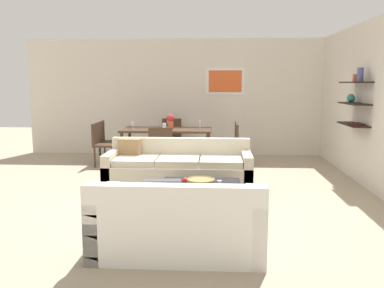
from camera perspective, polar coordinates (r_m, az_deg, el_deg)
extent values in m
plane|color=tan|center=(6.28, -1.91, -7.04)|extent=(18.00, 18.00, 0.00)
cube|color=silver|center=(9.56, 1.84, 6.55)|extent=(8.40, 0.06, 2.70)
cube|color=white|center=(9.51, 4.68, 8.77)|extent=(0.89, 0.02, 0.62)
cube|color=#E55926|center=(9.49, 4.68, 8.77)|extent=(0.76, 0.01, 0.50)
cube|color=silver|center=(7.07, 23.90, 5.09)|extent=(0.06, 8.20, 2.70)
cube|color=black|center=(7.29, 21.99, 8.04)|extent=(0.28, 0.90, 0.02)
cube|color=black|center=(7.29, 21.83, 5.30)|extent=(0.28, 0.90, 0.02)
cube|color=black|center=(7.32, 21.68, 2.56)|extent=(0.28, 0.90, 0.02)
cylinder|color=#4C518C|center=(7.10, 22.56, 9.00)|extent=(0.10, 0.10, 0.22)
sphere|color=teal|center=(7.46, 21.44, 6.01)|extent=(0.14, 0.14, 0.14)
cylinder|color=#D85933|center=(7.33, 21.90, 8.61)|extent=(0.07, 0.07, 0.12)
cube|color=#4C1E19|center=(7.17, 22.06, 2.65)|extent=(0.20, 0.28, 0.03)
cube|color=beige|center=(6.52, -1.87, -4.55)|extent=(2.29, 0.90, 0.42)
cube|color=beige|center=(6.80, -1.59, -0.64)|extent=(2.29, 0.16, 0.36)
cube|color=beige|center=(6.68, -11.12, -3.59)|extent=(0.14, 0.90, 0.60)
cube|color=beige|center=(6.49, 7.66, -3.87)|extent=(0.14, 0.90, 0.60)
cube|color=beige|center=(6.52, -7.80, -2.28)|extent=(0.65, 0.70, 0.10)
cube|color=beige|center=(6.43, -1.91, -2.37)|extent=(0.65, 0.70, 0.10)
cube|color=beige|center=(6.40, 4.09, -2.44)|extent=(0.65, 0.70, 0.10)
cube|color=#99724C|center=(6.75, -8.74, -0.81)|extent=(0.36, 0.13, 0.36)
cube|color=white|center=(4.20, -1.93, -12.07)|extent=(1.68, 0.90, 0.42)
cube|color=white|center=(3.73, -2.50, -8.46)|extent=(1.68, 0.16, 0.36)
cube|color=white|center=(4.17, 8.84, -11.00)|extent=(0.14, 0.90, 0.60)
cube|color=white|center=(4.31, -12.35, -10.46)|extent=(0.14, 0.90, 0.60)
cube|color=white|center=(4.14, 2.99, -8.60)|extent=(0.68, 0.70, 0.10)
cube|color=white|center=(4.20, -6.70, -8.38)|extent=(0.68, 0.70, 0.10)
cube|color=#4C4C56|center=(3.91, -4.20, -7.64)|extent=(0.37, 0.15, 0.36)
cube|color=black|center=(5.32, 1.23, -7.82)|extent=(1.05, 0.93, 0.38)
cylinder|color=#99844C|center=(5.30, 1.23, -5.36)|extent=(0.37, 0.37, 0.07)
torus|color=#99844C|center=(5.29, 1.23, -5.00)|extent=(0.37, 0.37, 0.02)
cylinder|color=silver|center=(5.24, 3.86, -5.53)|extent=(0.06, 0.06, 0.07)
sphere|color=red|center=(5.32, -0.96, -5.19)|extent=(0.09, 0.09, 0.09)
cube|color=#422D1E|center=(8.39, -3.58, 2.00)|extent=(1.84, 0.85, 0.04)
cylinder|color=#422D1E|center=(8.24, -9.80, -0.87)|extent=(0.06, 0.06, 0.71)
cylinder|color=#422D1E|center=(8.02, 2.23, -1.00)|extent=(0.06, 0.06, 0.71)
cylinder|color=#422D1E|center=(8.94, -8.73, -0.10)|extent=(0.06, 0.06, 0.71)
cylinder|color=#422D1E|center=(8.75, 2.33, -0.20)|extent=(0.06, 0.06, 0.71)
cube|color=#422D1E|center=(8.49, -12.05, -0.14)|extent=(0.44, 0.44, 0.04)
cube|color=#422D1E|center=(8.51, -13.39, 1.43)|extent=(0.04, 0.44, 0.43)
cylinder|color=#422D1E|center=(8.31, -11.13, -1.88)|extent=(0.04, 0.04, 0.41)
cylinder|color=#422D1E|center=(8.65, -10.53, -1.45)|extent=(0.04, 0.04, 0.41)
cylinder|color=#422D1E|center=(8.40, -13.51, -1.83)|extent=(0.04, 0.04, 0.41)
cylinder|color=#422D1E|center=(8.74, -12.82, -1.41)|extent=(0.04, 0.04, 0.41)
cube|color=#422D1E|center=(8.18, 4.92, -0.31)|extent=(0.44, 0.44, 0.04)
cube|color=#422D1E|center=(8.16, 6.34, 1.31)|extent=(0.04, 0.44, 0.43)
cylinder|color=#422D1E|center=(8.39, 3.64, -1.62)|extent=(0.04, 0.04, 0.41)
cylinder|color=#422D1E|center=(8.04, 3.64, -2.08)|extent=(0.04, 0.04, 0.41)
cylinder|color=#422D1E|center=(8.40, 6.09, -1.64)|extent=(0.04, 0.04, 0.41)
cylinder|color=#422D1E|center=(8.05, 6.21, -2.10)|extent=(0.04, 0.04, 0.41)
cube|color=#422D1E|center=(7.70, -4.23, -0.86)|extent=(0.44, 0.44, 0.04)
cube|color=#422D1E|center=(7.47, -4.46, 0.67)|extent=(0.44, 0.04, 0.43)
cylinder|color=#422D1E|center=(7.89, -2.75, -2.27)|extent=(0.04, 0.04, 0.41)
cylinder|color=#422D1E|center=(7.94, -5.33, -2.23)|extent=(0.04, 0.04, 0.41)
cylinder|color=#422D1E|center=(7.54, -3.04, -2.78)|extent=(0.04, 0.04, 0.41)
cylinder|color=#422D1E|center=(7.59, -5.74, -2.74)|extent=(0.04, 0.04, 0.41)
cube|color=#422D1E|center=(9.17, -2.99, 0.67)|extent=(0.44, 0.44, 0.04)
cube|color=#422D1E|center=(9.33, -2.87, 2.27)|extent=(0.44, 0.04, 0.43)
cylinder|color=#422D1E|center=(9.05, -4.24, -0.89)|extent=(0.04, 0.04, 0.41)
cylinder|color=#422D1E|center=(9.00, -1.97, -0.91)|extent=(0.04, 0.04, 0.41)
cylinder|color=#422D1E|center=(9.40, -3.95, -0.52)|extent=(0.04, 0.04, 0.41)
cylinder|color=#422D1E|center=(9.36, -1.76, -0.55)|extent=(0.04, 0.04, 0.41)
cube|color=#422D1E|center=(8.85, -11.39, 0.23)|extent=(0.44, 0.44, 0.04)
cube|color=#422D1E|center=(8.88, -12.68, 1.75)|extent=(0.04, 0.44, 0.43)
cylinder|color=#422D1E|center=(8.67, -10.49, -1.42)|extent=(0.04, 0.04, 0.41)
cylinder|color=#422D1E|center=(9.02, -9.95, -1.02)|extent=(0.04, 0.04, 0.41)
cylinder|color=#422D1E|center=(8.77, -12.78, -1.38)|extent=(0.04, 0.04, 0.41)
cylinder|color=#422D1E|center=(9.11, -12.15, -0.99)|extent=(0.04, 0.04, 0.41)
cube|color=#422D1E|center=(8.56, 4.85, 0.09)|extent=(0.44, 0.44, 0.04)
cube|color=#422D1E|center=(8.54, 6.22, 1.64)|extent=(0.04, 0.44, 0.43)
cylinder|color=#422D1E|center=(8.77, 3.63, -1.18)|extent=(0.04, 0.04, 0.41)
cylinder|color=#422D1E|center=(8.42, 3.64, -1.59)|extent=(0.04, 0.04, 0.41)
cylinder|color=#422D1E|center=(8.78, 5.98, -1.20)|extent=(0.04, 0.04, 0.41)
cylinder|color=#422D1E|center=(8.43, 6.09, -1.61)|extent=(0.04, 0.04, 0.41)
cylinder|color=silver|center=(8.75, -3.29, 2.43)|extent=(0.06, 0.06, 0.01)
cylinder|color=silver|center=(8.75, -3.29, 2.70)|extent=(0.01, 0.01, 0.08)
cylinder|color=silver|center=(8.74, -3.29, 3.24)|extent=(0.07, 0.07, 0.09)
cylinder|color=silver|center=(8.44, 1.11, 2.21)|extent=(0.06, 0.06, 0.01)
cylinder|color=silver|center=(8.43, 1.11, 2.51)|extent=(0.01, 0.01, 0.08)
cylinder|color=silver|center=(8.43, 1.11, 3.07)|extent=(0.06, 0.06, 0.08)
cylinder|color=silver|center=(8.40, -8.29, 2.09)|extent=(0.06, 0.06, 0.01)
cylinder|color=silver|center=(8.39, -8.29, 2.38)|extent=(0.01, 0.01, 0.08)
cylinder|color=silver|center=(8.38, -8.31, 2.91)|extent=(0.06, 0.06, 0.07)
cylinder|color=silver|center=(8.03, -3.90, 1.86)|extent=(0.06, 0.06, 0.01)
cylinder|color=silver|center=(8.02, -3.90, 2.10)|extent=(0.01, 0.01, 0.06)
cylinder|color=silver|center=(8.02, -3.91, 2.64)|extent=(0.08, 0.08, 0.09)
cylinder|color=#D85933|center=(8.34, -3.04, 2.68)|extent=(0.12, 0.12, 0.17)
sphere|color=red|center=(8.33, -3.05, 3.67)|extent=(0.16, 0.16, 0.16)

